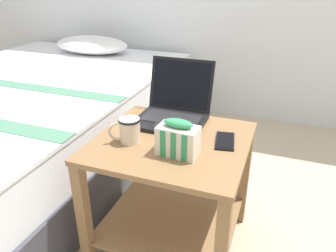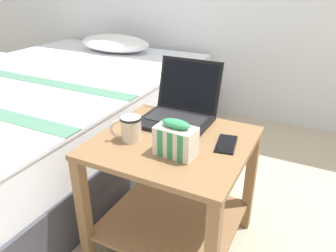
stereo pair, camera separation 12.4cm
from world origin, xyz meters
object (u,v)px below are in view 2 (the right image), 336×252
laptop (179,109)px  bed (53,109)px  mug_front_left (130,127)px  snack_bag (176,139)px  cell_phone (226,144)px

laptop → bed: bearing=165.1°
bed → mug_front_left: bed is taller
mug_front_left → snack_bag: (0.21, -0.02, 0.01)m
laptop → mug_front_left: 0.28m
laptop → cell_phone: (0.27, -0.14, -0.05)m
bed → snack_bag: (1.24, -0.59, 0.33)m
snack_bag → cell_phone: size_ratio=0.98×
bed → laptop: (1.12, -0.30, 0.32)m
bed → mug_front_left: bearing=-28.8°
cell_phone → mug_front_left: bearing=-159.9°
bed → snack_bag: 1.41m
mug_front_left → snack_bag: 0.21m
bed → cell_phone: size_ratio=13.73×
bed → laptop: 1.20m
bed → mug_front_left: (1.03, -0.57, 0.32)m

